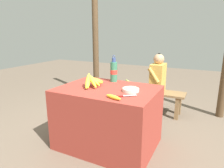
% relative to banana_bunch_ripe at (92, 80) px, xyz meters
% --- Properties ---
extents(ground_plane, '(12.00, 12.00, 0.00)m').
position_rel_banana_bunch_ripe_xyz_m(ground_plane, '(0.19, 0.04, -0.80)').
color(ground_plane, brown).
extents(market_counter, '(1.12, 0.83, 0.72)m').
position_rel_banana_bunch_ripe_xyz_m(market_counter, '(0.19, 0.04, -0.44)').
color(market_counter, maroon).
rests_on(market_counter, ground_plane).
extents(banana_bunch_ripe, '(0.19, 0.34, 0.17)m').
position_rel_banana_bunch_ripe_xyz_m(banana_bunch_ripe, '(0.00, 0.00, 0.00)').
color(banana_bunch_ripe, '#4C381E').
rests_on(banana_bunch_ripe, market_counter).
extents(serving_bowl, '(0.18, 0.18, 0.04)m').
position_rel_banana_bunch_ripe_xyz_m(serving_bowl, '(0.47, 0.03, -0.06)').
color(serving_bowl, silver).
rests_on(serving_bowl, market_counter).
extents(water_bottle, '(0.09, 0.09, 0.34)m').
position_rel_banana_bunch_ripe_xyz_m(water_bottle, '(0.11, 0.35, 0.06)').
color(water_bottle, '#337556').
rests_on(water_bottle, market_counter).
extents(loose_banana_front, '(0.19, 0.10, 0.04)m').
position_rel_banana_bunch_ripe_xyz_m(loose_banana_front, '(0.42, -0.29, -0.06)').
color(loose_banana_front, yellow).
rests_on(loose_banana_front, market_counter).
extents(knife, '(0.17, 0.14, 0.02)m').
position_rel_banana_bunch_ripe_xyz_m(knife, '(0.49, -0.17, -0.07)').
color(knife, '#BCBCC1').
rests_on(knife, market_counter).
extents(wooden_bench, '(1.33, 0.32, 0.39)m').
position_rel_banana_bunch_ripe_xyz_m(wooden_bench, '(0.26, 1.29, -0.48)').
color(wooden_bench, brown).
rests_on(wooden_bench, ground_plane).
extents(seated_vendor, '(0.40, 0.39, 1.03)m').
position_rel_banana_bunch_ripe_xyz_m(seated_vendor, '(0.42, 1.26, -0.22)').
color(seated_vendor, '#473828').
rests_on(seated_vendor, ground_plane).
extents(banana_bunch_green, '(0.19, 0.31, 0.16)m').
position_rel_banana_bunch_ripe_xyz_m(banana_bunch_green, '(-0.07, 1.29, -0.34)').
color(banana_bunch_green, '#4C381E').
rests_on(banana_bunch_green, wooden_bench).
extents(support_post_near, '(0.12, 0.12, 2.49)m').
position_rel_banana_bunch_ripe_xyz_m(support_post_near, '(-0.93, 1.62, 0.44)').
color(support_post_near, '#4C3823').
rests_on(support_post_near, ground_plane).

